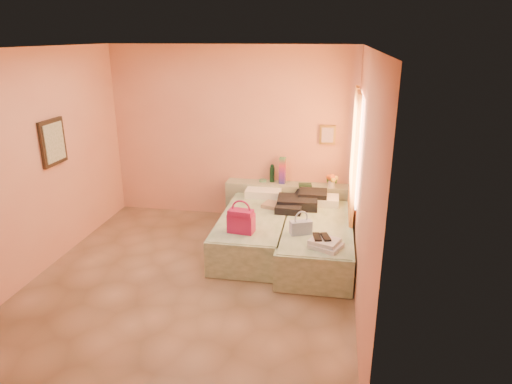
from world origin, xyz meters
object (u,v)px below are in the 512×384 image
(water_bottle, at_px, (272,174))
(flower_vase, at_px, (332,180))
(magenta_handbag, at_px, (241,221))
(bed_right, at_px, (317,241))
(towel_stack, at_px, (326,244))
(headboard_ledge, at_px, (289,202))
(bed_left, at_px, (255,231))
(green_book, at_px, (305,185))
(blue_handbag, at_px, (301,227))

(water_bottle, distance_m, flower_vase, 0.98)
(magenta_handbag, bearing_deg, flower_vase, 62.05)
(bed_right, height_order, flower_vase, flower_vase)
(water_bottle, bearing_deg, magenta_handbag, -95.23)
(bed_right, xyz_separation_m, towel_stack, (0.13, -0.71, 0.30))
(headboard_ledge, xyz_separation_m, water_bottle, (-0.29, 0.05, 0.46))
(bed_left, bearing_deg, green_book, 56.42)
(bed_left, height_order, blue_handbag, blue_handbag)
(water_bottle, bearing_deg, flower_vase, -7.66)
(headboard_ledge, distance_m, bed_right, 1.35)
(bed_left, relative_size, bed_right, 1.00)
(bed_left, relative_size, blue_handbag, 7.22)
(blue_handbag, bearing_deg, headboard_ledge, 79.13)
(flower_vase, bearing_deg, blue_handbag, -103.19)
(water_bottle, bearing_deg, bed_right, -57.95)
(water_bottle, height_order, flower_vase, water_bottle)
(green_book, xyz_separation_m, towel_stack, (0.39, -1.88, -0.12))
(bed_right, relative_size, water_bottle, 7.22)
(bed_left, height_order, bed_right, same)
(bed_left, xyz_separation_m, water_bottle, (0.09, 1.10, 0.54))
(water_bottle, relative_size, towel_stack, 0.79)
(flower_vase, bearing_deg, headboard_ledge, 173.54)
(bed_left, height_order, towel_stack, towel_stack)
(green_book, relative_size, magenta_handbag, 0.61)
(bed_right, bearing_deg, flower_vase, 82.07)
(bed_right, distance_m, towel_stack, 0.78)
(headboard_ledge, distance_m, flower_vase, 0.82)
(water_bottle, bearing_deg, green_book, -12.79)
(bed_left, relative_size, towel_stack, 5.71)
(green_book, height_order, magenta_handbag, magenta_handbag)
(bed_left, bearing_deg, towel_stack, -41.30)
(water_bottle, distance_m, magenta_handbag, 1.73)
(bed_left, distance_m, towel_stack, 1.40)
(magenta_handbag, relative_size, towel_stack, 0.96)
(headboard_ledge, xyz_separation_m, blue_handbag, (0.33, -1.60, 0.26))
(headboard_ledge, xyz_separation_m, bed_right, (0.52, -1.24, -0.08))
(bed_left, xyz_separation_m, magenta_handbag, (-0.07, -0.62, 0.41))
(water_bottle, height_order, magenta_handbag, water_bottle)
(bed_right, bearing_deg, headboard_ledge, 112.64)
(bed_left, height_order, magenta_handbag, magenta_handbag)
(towel_stack, bearing_deg, water_bottle, 115.24)
(water_bottle, distance_m, blue_handbag, 1.77)
(blue_handbag, relative_size, towel_stack, 0.79)
(towel_stack, bearing_deg, headboard_ledge, 108.67)
(bed_left, bearing_deg, flower_vase, 42.36)
(water_bottle, bearing_deg, bed_left, -94.65)
(bed_right, relative_size, towel_stack, 5.71)
(headboard_ledge, distance_m, green_book, 0.44)
(bed_left, bearing_deg, blue_handbag, -38.30)
(magenta_handbag, bearing_deg, blue_handbag, 12.63)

